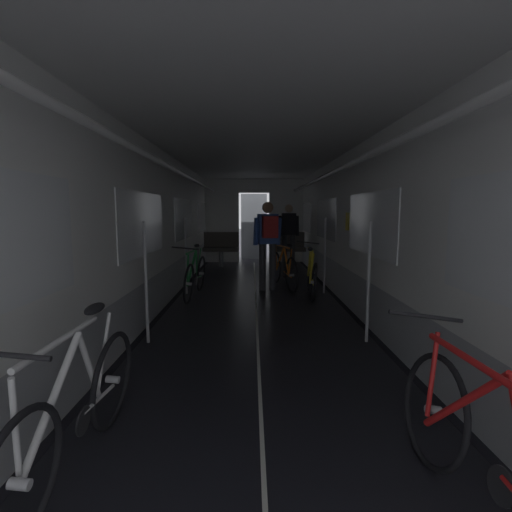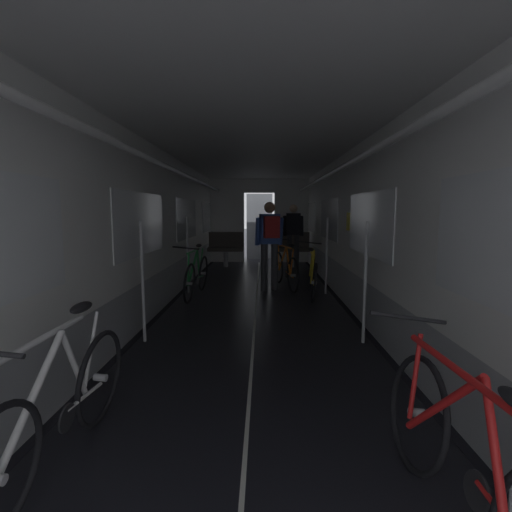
% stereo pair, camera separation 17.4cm
% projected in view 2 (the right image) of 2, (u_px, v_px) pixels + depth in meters
% --- Properties ---
extents(ground_plane, '(60.00, 60.00, 0.00)m').
position_uv_depth(ground_plane, '(245.00, 462.00, 2.28)').
color(ground_plane, black).
extents(train_car_shell, '(3.14, 12.34, 2.57)m').
position_uv_depth(train_car_shell, '(256.00, 199.00, 5.65)').
color(train_car_shell, black).
rests_on(train_car_shell, ground).
extents(bench_seat_far_left, '(0.98, 0.51, 0.95)m').
position_uv_depth(bench_seat_far_left, '(226.00, 246.00, 10.24)').
color(bench_seat_far_left, gray).
rests_on(bench_seat_far_left, ground).
extents(bench_seat_far_right, '(0.98, 0.51, 0.95)m').
position_uv_depth(bench_seat_far_right, '(292.00, 246.00, 10.21)').
color(bench_seat_far_right, gray).
rests_on(bench_seat_far_right, ground).
extents(bicycle_red, '(0.44, 1.69, 0.96)m').
position_uv_depth(bicycle_red, '(468.00, 464.00, 1.69)').
color(bicycle_red, black).
rests_on(bicycle_red, ground).
extents(bicycle_white, '(0.44, 1.69, 0.95)m').
position_uv_depth(bicycle_white, '(60.00, 408.00, 2.17)').
color(bicycle_white, black).
rests_on(bicycle_white, ground).
extents(bicycle_green, '(0.44, 1.69, 0.95)m').
position_uv_depth(bicycle_green, '(197.00, 275.00, 6.65)').
color(bicycle_green, black).
rests_on(bicycle_green, ground).
extents(bicycle_yellow, '(0.44, 1.69, 0.95)m').
position_uv_depth(bicycle_yellow, '(313.00, 275.00, 6.70)').
color(bicycle_yellow, black).
rests_on(bicycle_yellow, ground).
extents(person_cyclist_aisle, '(0.56, 0.44, 1.69)m').
position_uv_depth(person_cyclist_aisle, '(270.00, 238.00, 7.07)').
color(person_cyclist_aisle, '#2D2D33').
rests_on(person_cyclist_aisle, ground).
extents(bicycle_orange_in_aisle, '(0.54, 1.65, 0.93)m').
position_uv_depth(bicycle_orange_in_aisle, '(285.00, 269.00, 7.40)').
color(bicycle_orange_in_aisle, black).
rests_on(bicycle_orange_in_aisle, ground).
extents(person_standing_near_bench, '(0.53, 0.23, 1.69)m').
position_uv_depth(person_standing_near_bench, '(293.00, 232.00, 9.79)').
color(person_standing_near_bench, '#2D2D33').
rests_on(person_standing_near_bench, ground).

